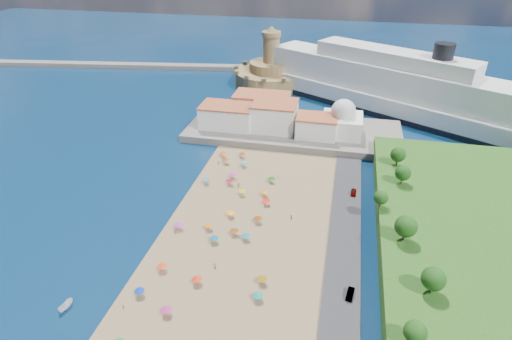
# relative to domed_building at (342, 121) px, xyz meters

# --- Properties ---
(ground) EXTENTS (700.00, 700.00, 0.00)m
(ground) POSITION_rel_domed_building_xyz_m (-30.00, -71.00, -8.97)
(ground) COLOR #071938
(ground) RESTS_ON ground
(terrace) EXTENTS (90.00, 36.00, 3.00)m
(terrace) POSITION_rel_domed_building_xyz_m (-20.00, 2.00, -7.47)
(terrace) COLOR #59544C
(terrace) RESTS_ON ground
(jetty) EXTENTS (18.00, 70.00, 2.40)m
(jetty) POSITION_rel_domed_building_xyz_m (-42.00, 37.00, -7.77)
(jetty) COLOR #59544C
(jetty) RESTS_ON ground
(breakwater) EXTENTS (199.03, 34.77, 2.60)m
(breakwater) POSITION_rel_domed_building_xyz_m (-140.00, 82.00, -7.67)
(breakwater) COLOR #59544C
(breakwater) RESTS_ON ground
(waterfront_buildings) EXTENTS (57.00, 29.00, 11.00)m
(waterfront_buildings) POSITION_rel_domed_building_xyz_m (-33.05, 2.64, -1.10)
(waterfront_buildings) COLOR silver
(waterfront_buildings) RESTS_ON terrace
(domed_building) EXTENTS (16.00, 16.00, 15.00)m
(domed_building) POSITION_rel_domed_building_xyz_m (0.00, 0.00, 0.00)
(domed_building) COLOR silver
(domed_building) RESTS_ON terrace
(fortress) EXTENTS (40.00, 40.00, 32.40)m
(fortress) POSITION_rel_domed_building_xyz_m (-42.00, 67.00, -2.29)
(fortress) COLOR #96804B
(fortress) RESTS_ON ground
(cruise_ship) EXTENTS (152.60, 101.66, 35.46)m
(cruise_ship) POSITION_rel_domed_building_xyz_m (20.32, 39.62, 1.53)
(cruise_ship) COLOR black
(cruise_ship) RESTS_ON ground
(beach_parasols) EXTENTS (31.10, 115.49, 2.20)m
(beach_parasols) POSITION_rel_domed_building_xyz_m (-31.59, -82.46, -6.83)
(beach_parasols) COLOR gray
(beach_parasols) RESTS_ON beach
(beachgoers) EXTENTS (35.34, 95.80, 1.86)m
(beachgoers) POSITION_rel_domed_building_xyz_m (-32.44, -73.59, -7.86)
(beachgoers) COLOR tan
(beachgoers) RESTS_ON beach
(moored_boats) EXTENTS (4.68, 24.92, 1.67)m
(moored_boats) POSITION_rel_domed_building_xyz_m (-58.58, -115.12, -8.16)
(moored_boats) COLOR white
(moored_boats) RESTS_ON ground
(parked_cars) EXTENTS (2.15, 73.71, 1.42)m
(parked_cars) POSITION_rel_domed_building_xyz_m (6.00, -79.55, -7.59)
(parked_cars) COLOR gray
(parked_cars) RESTS_ON promenade
(hillside_trees) EXTENTS (15.18, 108.72, 7.45)m
(hillside_trees) POSITION_rel_domed_building_xyz_m (18.27, -79.57, 1.03)
(hillside_trees) COLOR #382314
(hillside_trees) RESTS_ON hillside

